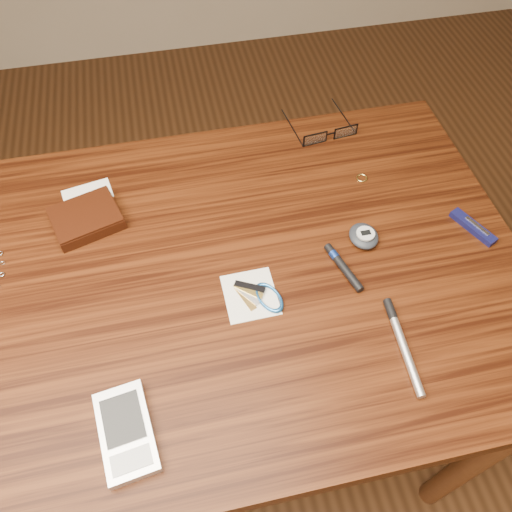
% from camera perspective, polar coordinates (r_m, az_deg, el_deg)
% --- Properties ---
extents(ground, '(3.80, 3.80, 0.00)m').
position_cam_1_polar(ground, '(1.50, -1.98, -18.02)').
color(ground, '#472814').
rests_on(ground, ground).
extents(desk, '(1.00, 0.70, 0.75)m').
position_cam_1_polar(desk, '(0.91, -3.13, -5.35)').
color(desk, '#361708').
rests_on(desk, ground).
extents(wallet_and_card, '(0.14, 0.16, 0.02)m').
position_cam_1_polar(wallet_and_card, '(0.92, -18.84, 4.18)').
color(wallet_and_card, black).
rests_on(wallet_and_card, desk).
extents(eyeglasses, '(0.13, 0.13, 0.03)m').
position_cam_1_polar(eyeglasses, '(1.04, 8.33, 13.69)').
color(eyeglasses, black).
rests_on(eyeglasses, desk).
extents(gold_ring, '(0.02, 0.02, 0.00)m').
position_cam_1_polar(gold_ring, '(0.97, 11.99, 8.71)').
color(gold_ring, '#D9BD5F').
rests_on(gold_ring, desk).
extents(pda_phone, '(0.08, 0.13, 0.02)m').
position_cam_1_polar(pda_phone, '(0.72, -14.61, -18.87)').
color(pda_phone, silver).
rests_on(pda_phone, desk).
extents(pedometer, '(0.05, 0.06, 0.02)m').
position_cam_1_polar(pedometer, '(0.87, 12.22, 2.27)').
color(pedometer, '#20232C').
rests_on(pedometer, desk).
extents(notepad_keys, '(0.10, 0.09, 0.01)m').
position_cam_1_polar(notepad_keys, '(0.79, 0.43, -4.58)').
color(notepad_keys, silver).
rests_on(notepad_keys, desk).
extents(pocket_knife, '(0.05, 0.09, 0.01)m').
position_cam_1_polar(pocket_knife, '(0.95, 23.56, 3.06)').
color(pocket_knife, '#0F1035').
rests_on(pocket_knife, desk).
extents(silver_pen, '(0.02, 0.16, 0.01)m').
position_cam_1_polar(silver_pen, '(0.78, 16.19, -9.00)').
color(silver_pen, silver).
rests_on(silver_pen, desk).
extents(black_blue_pen, '(0.04, 0.10, 0.01)m').
position_cam_1_polar(black_blue_pen, '(0.83, 9.83, -1.10)').
color(black_blue_pen, black).
rests_on(black_blue_pen, desk).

